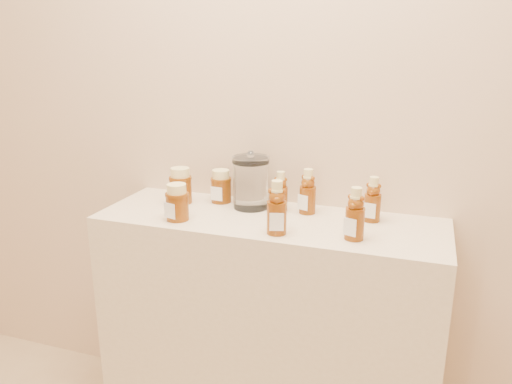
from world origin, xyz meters
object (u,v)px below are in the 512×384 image
(display_table, at_px, (268,333))
(glass_canister, at_px, (251,180))
(bear_bottle_back_left, at_px, (280,189))
(bear_bottle_front_left, at_px, (277,204))
(honey_jar_left, at_px, (181,185))

(display_table, relative_size, glass_canister, 5.79)
(bear_bottle_back_left, bearing_deg, bear_bottle_front_left, -86.50)
(glass_canister, bearing_deg, bear_bottle_front_left, -53.13)
(honey_jar_left, relative_size, glass_canister, 0.65)
(display_table, distance_m, glass_canister, 0.57)
(bear_bottle_back_left, distance_m, honey_jar_left, 0.38)
(display_table, bearing_deg, bear_bottle_front_left, -62.65)
(display_table, relative_size, bear_bottle_front_left, 6.11)
(honey_jar_left, bearing_deg, display_table, -27.00)
(bear_bottle_front_left, distance_m, glass_canister, 0.27)
(display_table, distance_m, bear_bottle_back_left, 0.54)
(bear_bottle_back_left, relative_size, glass_canister, 0.79)
(display_table, bearing_deg, honey_jar_left, 170.46)
(bear_bottle_back_left, height_order, glass_canister, glass_canister)
(bear_bottle_front_left, relative_size, glass_canister, 0.95)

